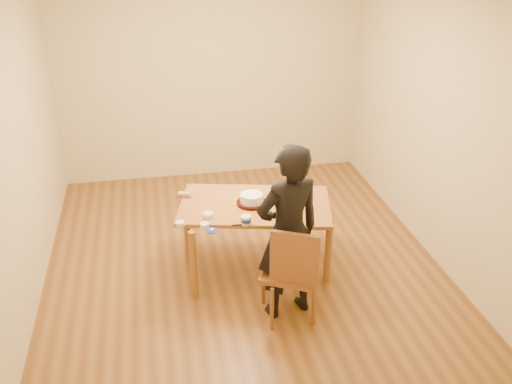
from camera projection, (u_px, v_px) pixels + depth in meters
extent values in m
cube|color=brown|center=(241.00, 257.00, 6.06)|extent=(4.00, 4.50, 0.00)
cube|color=#CABE8C|center=(211.00, 78.00, 7.44)|extent=(4.00, 0.00, 2.70)
cube|color=#CABE8C|center=(21.00, 154.00, 5.12)|extent=(0.00, 4.50, 2.70)
cube|color=#CABE8C|center=(433.00, 125.00, 5.80)|extent=(0.00, 4.50, 2.70)
cube|color=brown|center=(255.00, 205.00, 5.55)|extent=(1.61, 1.17, 0.04)
cube|color=brown|center=(288.00, 272.00, 5.02)|extent=(0.59, 0.59, 0.04)
cylinder|color=red|center=(252.00, 203.00, 5.54)|extent=(0.29, 0.29, 0.02)
cylinder|color=white|center=(252.00, 199.00, 5.52)|extent=(0.23, 0.23, 0.07)
ellipsoid|color=white|center=(252.00, 194.00, 5.49)|extent=(0.22, 0.22, 0.03)
cylinder|color=white|center=(246.00, 220.00, 5.17)|extent=(0.09, 0.09, 0.08)
cylinder|color=#1A24AE|center=(212.00, 231.00, 5.07)|extent=(0.10, 0.10, 0.01)
ellipsoid|color=white|center=(212.00, 229.00, 5.06)|extent=(0.04, 0.04, 0.02)
cylinder|color=white|center=(205.00, 225.00, 5.13)|extent=(0.08, 0.08, 0.04)
cylinder|color=white|center=(208.00, 215.00, 5.29)|extent=(0.09, 0.09, 0.04)
cylinder|color=white|center=(180.00, 224.00, 5.15)|extent=(0.08, 0.08, 0.04)
cube|color=#D93390|center=(185.00, 195.00, 5.68)|extent=(0.16, 0.11, 0.02)
cube|color=green|center=(184.00, 193.00, 5.68)|extent=(0.13, 0.09, 0.02)
cube|color=black|center=(241.00, 225.00, 5.17)|extent=(0.17, 0.02, 0.01)
imported|color=black|center=(288.00, 233.00, 4.90)|extent=(0.68, 0.53, 1.64)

